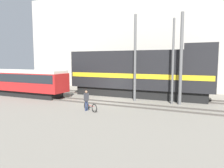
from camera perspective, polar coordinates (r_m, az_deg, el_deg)
The scene contains 11 objects.
ground_plane at distance 22.52m, azimuth -0.97°, elevation -4.38°, with size 120.00×120.00×0.00m, color slate.
track_near at distance 21.25m, azimuth -2.66°, elevation -4.83°, with size 60.00×1.51×0.14m.
track_far at distance 25.71m, azimuth 2.50°, elevation -2.91°, with size 60.00×1.51×0.14m.
building_backdrop at distance 34.17m, azimuth 8.53°, elevation 11.25°, with size 38.89×6.00×14.39m.
freight_locomotive at distance 24.69m, azimuth 7.18°, elevation 2.86°, with size 16.00×3.04×5.78m.
streetcar at distance 27.35m, azimuth -22.26°, elevation 0.69°, with size 11.34×2.54×3.03m.
bicycle at distance 17.96m, azimuth -5.68°, elevation -6.00°, with size 1.64×0.79×0.74m.
person at distance 18.03m, azimuth -6.73°, elevation -3.78°, with size 0.34×0.42×1.68m.
utility_pole_left at distance 22.18m, azimuth 6.03°, elevation 6.67°, with size 0.26×0.26×8.66m.
utility_pole_center at distance 21.27m, azimuth 15.63°, elevation 5.61°, with size 0.20×0.20×8.00m.
utility_pole_right at distance 21.16m, azimuth 17.60°, elevation 6.21°, with size 0.29×0.29×8.49m.
Camera 1 is at (9.67, -19.92, 4.11)m, focal length 35.00 mm.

